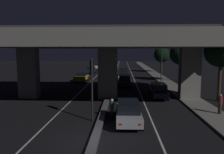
# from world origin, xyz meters

# --- Properties ---
(ground_plane) EXTENTS (200.00, 200.00, 0.00)m
(ground_plane) POSITION_xyz_m (0.00, 0.00, 0.00)
(ground_plane) COLOR black
(lane_line_left_inner) EXTENTS (0.12, 126.00, 0.00)m
(lane_line_left_inner) POSITION_xyz_m (-3.80, 35.00, 0.00)
(lane_line_left_inner) COLOR beige
(lane_line_left_inner) RESTS_ON ground_plane
(lane_line_right_inner) EXTENTS (0.12, 126.00, 0.00)m
(lane_line_right_inner) POSITION_xyz_m (3.80, 35.00, 0.00)
(lane_line_right_inner) COLOR beige
(lane_line_right_inner) RESTS_ON ground_plane
(median_divider) EXTENTS (0.50, 126.00, 0.24)m
(median_divider) POSITION_xyz_m (0.00, 35.00, 0.12)
(median_divider) COLOR #4C4C51
(median_divider) RESTS_ON ground_plane
(sidewalk_right) EXTENTS (2.44, 126.00, 0.15)m
(sidewalk_right) POSITION_xyz_m (8.87, 28.00, 0.08)
(sidewalk_right) COLOR slate
(sidewalk_right) RESTS_ON ground_plane
(elevated_overpass) EXTENTS (23.56, 12.87, 7.96)m
(elevated_overpass) POSITION_xyz_m (0.00, 11.55, 6.04)
(elevated_overpass) COLOR slate
(elevated_overpass) RESTS_ON ground_plane
(traffic_light_left_of_median) EXTENTS (0.30, 0.49, 4.71)m
(traffic_light_left_of_median) POSITION_xyz_m (-0.65, 3.82, 3.22)
(traffic_light_left_of_median) COLOR black
(traffic_light_left_of_median) RESTS_ON ground_plane
(street_lamp) EXTENTS (2.75, 0.32, 8.01)m
(street_lamp) POSITION_xyz_m (7.73, 24.73, 4.78)
(street_lamp) COLOR #2D2D30
(street_lamp) RESTS_ON ground_plane
(car_silver_lead) EXTENTS (1.96, 4.43, 1.59)m
(car_silver_lead) POSITION_xyz_m (2.02, 3.34, 0.84)
(car_silver_lead) COLOR gray
(car_silver_lead) RESTS_ON ground_plane
(car_dark_blue_second) EXTENTS (1.89, 4.21, 1.62)m
(car_dark_blue_second) POSITION_xyz_m (5.64, 12.19, 0.85)
(car_dark_blue_second) COLOR #141938
(car_dark_blue_second) RESTS_ON ground_plane
(car_dark_green_third) EXTENTS (2.02, 4.70, 1.71)m
(car_dark_green_third) POSITION_xyz_m (1.90, 20.13, 0.88)
(car_dark_green_third) COLOR black
(car_dark_green_third) RESTS_ON ground_plane
(car_white_fourth) EXTENTS (2.08, 4.00, 1.46)m
(car_white_fourth) POSITION_xyz_m (1.88, 26.06, 0.76)
(car_white_fourth) COLOR silver
(car_white_fourth) RESTS_ON ground_plane
(car_dark_green_fifth) EXTENTS (2.00, 4.19, 1.73)m
(car_dark_green_fifth) POSITION_xyz_m (1.88, 32.49, 0.90)
(car_dark_green_fifth) COLOR black
(car_dark_green_fifth) RESTS_ON ground_plane
(car_taxi_yellow_lead_oncoming) EXTENTS (2.02, 4.30, 1.48)m
(car_taxi_yellow_lead_oncoming) POSITION_xyz_m (-5.37, 24.64, 0.78)
(car_taxi_yellow_lead_oncoming) COLOR gold
(car_taxi_yellow_lead_oncoming) RESTS_ON ground_plane
(car_dark_blue_second_oncoming) EXTENTS (2.13, 4.37, 1.52)m
(car_dark_blue_second_oncoming) POSITION_xyz_m (-5.64, 38.09, 0.78)
(car_dark_blue_second_oncoming) COLOR #141938
(car_dark_blue_second_oncoming) RESTS_ON ground_plane
(car_white_third_oncoming) EXTENTS (1.89, 4.40, 1.58)m
(car_white_third_oncoming) POSITION_xyz_m (-5.79, 51.29, 0.81)
(car_white_third_oncoming) COLOR silver
(car_white_third_oncoming) RESTS_ON ground_plane
(car_dark_green_fourth_oncoming) EXTENTS (1.90, 4.72, 1.36)m
(car_dark_green_fourth_oncoming) POSITION_xyz_m (-1.95, 62.13, 0.71)
(car_dark_green_fourth_oncoming) COLOR black
(car_dark_green_fourth_oncoming) RESTS_ON ground_plane
(motorcycle_red_filtering_near) EXTENTS (0.33, 1.74, 1.48)m
(motorcycle_red_filtering_near) POSITION_xyz_m (0.78, 4.69, 0.63)
(motorcycle_red_filtering_near) COLOR black
(motorcycle_red_filtering_near) RESTS_ON ground_plane
(pedestrian_on_sidewalk) EXTENTS (0.33, 0.33, 1.60)m
(pedestrian_on_sidewalk) POSITION_xyz_m (9.48, 5.57, 0.96)
(pedestrian_on_sidewalk) COLOR #2D261E
(pedestrian_on_sidewalk) RESTS_ON sidewalk_right
(roadside_tree_kerbside_near) EXTENTS (3.38, 3.38, 6.91)m
(roadside_tree_kerbside_near) POSITION_xyz_m (11.63, 10.81, 5.19)
(roadside_tree_kerbside_near) COLOR #38281C
(roadside_tree_kerbside_near) RESTS_ON ground_plane
(roadside_tree_kerbside_mid) EXTENTS (3.65, 3.65, 6.53)m
(roadside_tree_kerbside_mid) POSITION_xyz_m (11.39, 25.38, 4.67)
(roadside_tree_kerbside_mid) COLOR #38281C
(roadside_tree_kerbside_mid) RESTS_ON ground_plane
(roadside_tree_kerbside_far) EXTENTS (3.70, 3.70, 6.19)m
(roadside_tree_kerbside_far) POSITION_xyz_m (11.07, 41.35, 4.31)
(roadside_tree_kerbside_far) COLOR #38281C
(roadside_tree_kerbside_far) RESTS_ON ground_plane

